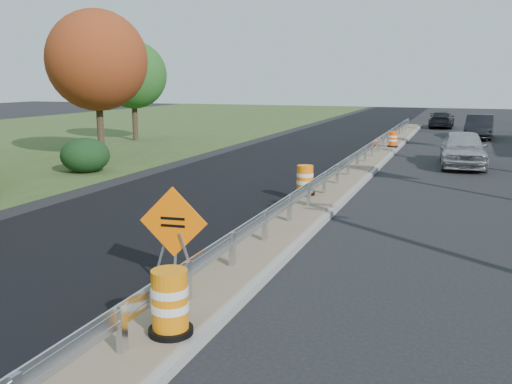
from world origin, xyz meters
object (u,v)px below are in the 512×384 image
(barrel_median_near, at_px, (170,303))
(car_dark_far, at_px, (442,120))
(car_dark_mid, at_px, (479,127))
(barrel_median_mid, at_px, (305,181))
(barrel_median_far, at_px, (393,140))
(car_silver, at_px, (463,149))
(caution_sign, at_px, (174,258))

(barrel_median_near, xyz_separation_m, car_dark_far, (2.00, 42.71, -0.03))
(car_dark_far, bearing_deg, car_dark_mid, 109.11)
(barrel_median_mid, bearing_deg, barrel_median_far, 85.99)
(barrel_median_mid, height_order, car_dark_mid, car_dark_mid)
(barrel_median_mid, relative_size, car_dark_far, 0.21)
(car_silver, height_order, car_dark_far, car_silver)
(caution_sign, relative_size, car_silver, 0.40)
(caution_sign, relative_size, barrel_median_far, 2.26)
(barrel_median_far, bearing_deg, barrel_median_mid, -94.01)
(car_silver, xyz_separation_m, car_dark_mid, (0.90, 13.72, -0.03))
(barrel_median_near, bearing_deg, caution_sign, 117.08)
(barrel_median_mid, bearing_deg, car_silver, 64.20)
(car_dark_mid, bearing_deg, caution_sign, -97.55)
(barrel_median_near, bearing_deg, car_silver, 79.37)
(caution_sign, height_order, car_silver, caution_sign)
(barrel_median_near, distance_m, car_silver, 21.04)
(barrel_median_mid, height_order, barrel_median_far, barrel_median_mid)
(barrel_median_near, xyz_separation_m, car_dark_mid, (4.78, 34.41, 0.10))
(car_silver, distance_m, car_dark_mid, 13.75)
(car_dark_mid, bearing_deg, car_dark_far, 111.80)
(barrel_median_mid, xyz_separation_m, car_dark_far, (2.90, 31.92, -0.02))
(car_silver, bearing_deg, car_dark_far, 91.68)
(barrel_median_mid, relative_size, car_silver, 0.20)
(caution_sign, xyz_separation_m, car_dark_far, (3.30, 40.17, 0.18))
(car_silver, bearing_deg, car_dark_mid, 83.04)
(caution_sign, xyz_separation_m, barrel_median_far, (1.43, 23.01, 0.15))
(caution_sign, height_order, barrel_median_mid, caution_sign)
(caution_sign, height_order, barrel_median_near, caution_sign)
(caution_sign, bearing_deg, barrel_median_near, -68.69)
(caution_sign, distance_m, barrel_median_mid, 8.26)
(barrel_median_far, height_order, car_dark_mid, car_dark_mid)
(barrel_median_mid, bearing_deg, car_dark_mid, 76.46)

